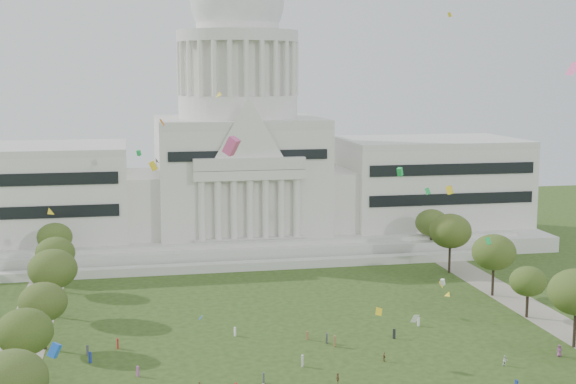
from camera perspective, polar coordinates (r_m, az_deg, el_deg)
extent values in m
cube|color=silver|center=(222.93, -3.52, -3.02)|extent=(160.00, 60.00, 4.00)
cube|color=silver|center=(191.26, -2.17, -5.24)|extent=(130.00, 3.00, 2.00)
cube|color=silver|center=(198.62, -2.54, -4.28)|extent=(140.00, 3.00, 5.00)
cube|color=silver|center=(219.33, -17.90, -0.15)|extent=(50.00, 34.00, 22.00)
cube|color=silver|center=(233.49, 9.99, 0.63)|extent=(50.00, 34.00, 22.00)
cube|color=silver|center=(216.28, -10.54, -0.81)|extent=(12.00, 26.00, 16.00)
cube|color=silver|center=(223.44, 3.44, -0.38)|extent=(12.00, 26.00, 16.00)
cube|color=silver|center=(219.34, -3.52, 1.03)|extent=(44.00, 38.00, 28.00)
cube|color=silver|center=(199.29, -2.75, 1.22)|extent=(28.00, 3.00, 2.40)
cube|color=black|center=(202.15, -18.47, -0.30)|extent=(46.00, 0.40, 11.00)
cube|color=black|center=(217.44, 11.63, 0.54)|extent=(46.00, 0.40, 11.00)
cylinder|color=silver|center=(217.71, -3.56, 6.10)|extent=(32.00, 32.00, 6.00)
cylinder|color=silver|center=(217.54, -3.59, 8.74)|extent=(28.00, 28.00, 14.00)
cylinder|color=silver|center=(217.76, -3.61, 10.97)|extent=(32.40, 32.40, 3.00)
cylinder|color=silver|center=(218.07, -3.62, 12.42)|extent=(22.00, 22.00, 8.00)
ellipsoid|color=silver|center=(218.39, -3.63, 13.46)|extent=(25.00, 25.00, 26.20)
cube|color=gray|center=(140.67, -18.66, -11.17)|extent=(8.00, 160.00, 0.04)
cube|color=gray|center=(159.33, 18.52, -8.85)|extent=(8.00, 160.00, 0.04)
ellipsoid|color=#384D1D|center=(106.41, -19.03, -12.48)|extent=(8.86, 8.86, 7.25)
cylinder|color=black|center=(127.52, -18.10, -11.90)|extent=(0.56, 0.56, 5.47)
ellipsoid|color=#304814|center=(125.67, -18.22, -9.42)|extent=(8.42, 8.42, 6.89)
cylinder|color=black|center=(146.24, 19.71, -9.19)|extent=(0.56, 0.56, 6.20)
cylinder|color=black|center=(143.06, -16.93, -9.65)|extent=(0.56, 0.56, 5.27)
ellipsoid|color=#37481A|center=(141.46, -17.03, -7.49)|extent=(8.12, 8.12, 6.65)
cylinder|color=black|center=(160.75, 16.64, -7.77)|extent=(0.56, 0.56, 4.56)
ellipsoid|color=#344F16|center=(159.50, 16.71, -6.10)|extent=(7.01, 7.01, 5.74)
cylinder|color=black|center=(160.59, -16.30, -7.50)|extent=(0.56, 0.56, 6.03)
ellipsoid|color=#37491B|center=(159.00, -16.39, -5.28)|extent=(9.29, 9.29, 7.60)
cylinder|color=black|center=(174.09, 14.36, -6.20)|extent=(0.56, 0.56, 5.97)
ellipsoid|color=#364B17|center=(172.63, 14.43, -4.16)|extent=(9.19, 9.19, 7.52)
cylinder|color=black|center=(178.67, -16.15, -5.98)|extent=(0.56, 0.56, 5.41)
ellipsoid|color=#334A18|center=(177.36, -16.22, -4.19)|extent=(8.33, 8.33, 6.81)
cylinder|color=black|center=(191.36, 11.41, -4.72)|extent=(0.56, 0.56, 6.37)
ellipsoid|color=#3B4B17|center=(189.96, 11.47, -2.73)|extent=(9.82, 9.82, 8.03)
cylinder|color=black|center=(196.39, -16.19, -4.71)|extent=(0.56, 0.56, 5.32)
ellipsoid|color=#334B18|center=(195.22, -16.26, -3.10)|extent=(8.19, 8.19, 6.70)
cylinder|color=black|center=(208.58, 10.15, -3.72)|extent=(0.56, 0.56, 5.47)
ellipsoid|color=#3B501C|center=(207.46, 10.19, -2.16)|extent=(8.42, 8.42, 6.89)
imported|color=#994C8C|center=(141.49, 18.74, -10.64)|extent=(1.15, 1.12, 1.99)
imported|color=silver|center=(134.76, 15.19, -11.51)|extent=(0.90, 0.63, 1.72)
imported|color=olive|center=(123.01, 3.55, -13.13)|extent=(0.77, 1.20, 1.91)
imported|color=olive|center=(133.08, 6.86, -11.57)|extent=(0.58, 0.94, 1.53)
cube|color=silver|center=(151.51, 9.27, -9.10)|extent=(0.47, 0.37, 1.57)
cube|color=#4C4C51|center=(139.03, -14.07, -10.85)|extent=(0.42, 0.51, 1.67)
cube|color=silver|center=(144.51, -3.79, -9.88)|extent=(0.38, 0.48, 1.59)
cube|color=navy|center=(135.30, -13.90, -11.35)|extent=(0.53, 0.57, 1.85)
cube|color=#26262B|center=(144.03, 7.56, -9.97)|extent=(0.54, 0.46, 1.73)
cube|color=olive|center=(139.04, 3.34, -10.55)|extent=(0.41, 0.56, 1.91)
cube|color=silver|center=(130.00, 1.02, -11.91)|extent=(0.45, 0.57, 1.89)
cube|color=#4C4C51|center=(140.62, 2.77, -10.34)|extent=(0.43, 0.55, 1.83)
cube|color=olive|center=(142.26, 1.37, -10.18)|extent=(0.46, 0.45, 1.51)
cube|color=#4C4C51|center=(123.49, -1.75, -13.08)|extent=(0.34, 0.49, 1.73)
cube|color=#994C8C|center=(128.19, -10.64, -12.42)|extent=(0.45, 0.51, 1.63)
cube|color=#B21E1E|center=(140.83, -12.02, -10.50)|extent=(0.32, 0.49, 1.80)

